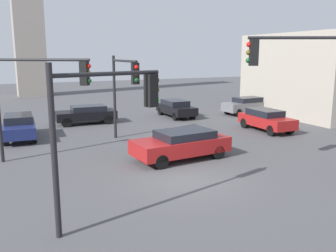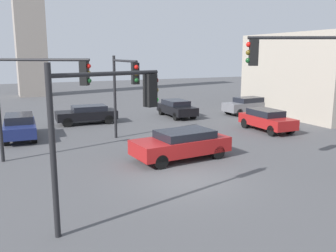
{
  "view_description": "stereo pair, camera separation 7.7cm",
  "coord_description": "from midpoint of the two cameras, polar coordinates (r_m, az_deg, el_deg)",
  "views": [
    {
      "loc": [
        -6.5,
        -11.91,
        4.82
      ],
      "look_at": [
        0.8,
        3.2,
        1.51
      ],
      "focal_mm": 38.8,
      "sensor_mm": 36.0,
      "label": 1
    },
    {
      "loc": [
        -6.43,
        -11.94,
        4.82
      ],
      "look_at": [
        0.8,
        3.2,
        1.51
      ],
      "focal_mm": 38.8,
      "sensor_mm": 36.0,
      "label": 2
    }
  ],
  "objects": [
    {
      "name": "traffic_light_1",
      "position": [
        16.58,
        -19.31,
        6.09
      ],
      "size": [
        3.68,
        2.81,
        4.96
      ],
      "rotation": [
        0.0,
        0.0,
        -0.64
      ],
      "color": "black",
      "rests_on": "ground_plane"
    },
    {
      "name": "traffic_light_3",
      "position": [
        15.08,
        21.0,
        7.73
      ],
      "size": [
        3.81,
        2.08,
        5.82
      ],
      "rotation": [
        0.0,
        0.0,
        2.67
      ],
      "color": "black",
      "rests_on": "ground_plane"
    },
    {
      "name": "car_4",
      "position": [
        30.51,
        12.35,
        3.21
      ],
      "size": [
        4.0,
        1.82,
        1.38
      ],
      "rotation": [
        0.0,
        0.0,
        3.2
      ],
      "color": "slate",
      "rests_on": "ground_plane"
    },
    {
      "name": "car_7",
      "position": [
        22.73,
        -22.18,
        0.01
      ],
      "size": [
        1.97,
        4.29,
        1.4
      ],
      "rotation": [
        0.0,
        0.0,
        -1.63
      ],
      "color": "navy",
      "rests_on": "ground_plane"
    },
    {
      "name": "car_2",
      "position": [
        26.28,
        -12.52,
        1.88
      ],
      "size": [
        4.23,
        1.93,
        1.29
      ],
      "rotation": [
        0.0,
        0.0,
        3.1
      ],
      "color": "black",
      "rests_on": "ground_plane"
    },
    {
      "name": "traffic_light_2",
      "position": [
        19.07,
        -6.78,
        6.96
      ],
      "size": [
        0.5,
        4.49,
        4.77
      ],
      "rotation": [
        0.0,
        0.0,
        -1.63
      ],
      "color": "black",
      "rests_on": "ground_plane"
    },
    {
      "name": "traffic_light_0",
      "position": [
        10.33,
        -9.23,
        2.34
      ],
      "size": [
        3.43,
        1.05,
        4.63
      ],
      "rotation": [
        0.0,
        0.0,
        0.25
      ],
      "color": "black",
      "rests_on": "ground_plane"
    },
    {
      "name": "building_flank",
      "position": [
        32.91,
        23.93,
        7.41
      ],
      "size": [
        10.09,
        9.9,
        6.43
      ],
      "primitive_type": "cube",
      "color": "#A89E8E",
      "rests_on": "ground_plane"
    },
    {
      "name": "car_1",
      "position": [
        24.07,
        15.33,
        0.99
      ],
      "size": [
        1.76,
        3.98,
        1.37
      ],
      "rotation": [
        0.0,
        0.0,
        -1.6
      ],
      "color": "maroon",
      "rests_on": "ground_plane"
    },
    {
      "name": "car_0",
      "position": [
        28.49,
        1.43,
        2.85
      ],
      "size": [
        1.79,
        4.1,
        1.32
      ],
      "rotation": [
        0.0,
        0.0,
        -1.59
      ],
      "color": "black",
      "rests_on": "ground_plane"
    },
    {
      "name": "ground_plane",
      "position": [
        14.39,
        2.79,
        -8.42
      ],
      "size": [
        108.96,
        108.96,
        0.0
      ],
      "primitive_type": "plane",
      "color": "#4C4C4F"
    },
    {
      "name": "car_5",
      "position": [
        16.96,
        2.26,
        -2.78
      ],
      "size": [
        4.65,
        2.3,
        1.36
      ],
      "rotation": [
        0.0,
        0.0,
        3.22
      ],
      "color": "maroon",
      "rests_on": "ground_plane"
    }
  ]
}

